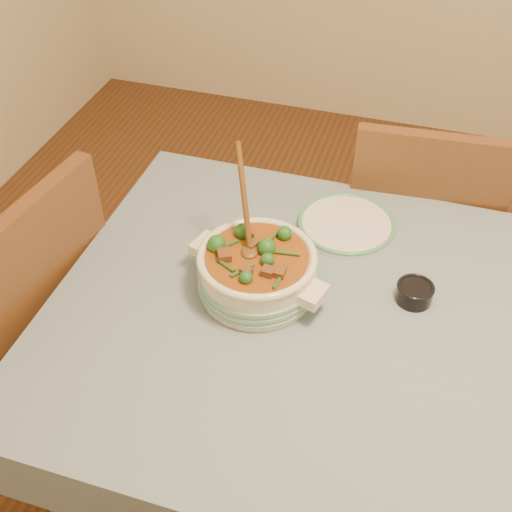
% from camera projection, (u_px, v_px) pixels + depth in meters
% --- Properties ---
extents(floor, '(4.50, 4.50, 0.00)m').
position_uv_depth(floor, '(366.00, 495.00, 1.98)').
color(floor, '#4C2E15').
rests_on(floor, ground).
extents(dining_table, '(1.68, 1.08, 0.76)m').
position_uv_depth(dining_table, '(398.00, 360.00, 1.53)').
color(dining_table, brown).
rests_on(dining_table, floor).
extents(stew_casserole, '(0.36, 0.35, 0.34)m').
position_uv_depth(stew_casserole, '(257.00, 268.00, 1.53)').
color(stew_casserole, beige).
rests_on(stew_casserole, dining_table).
extents(white_plate, '(0.28, 0.28, 0.02)m').
position_uv_depth(white_plate, '(346.00, 224.00, 1.74)').
color(white_plate, silver).
rests_on(white_plate, dining_table).
extents(condiment_bowl, '(0.11, 0.11, 0.05)m').
position_uv_depth(condiment_bowl, '(415.00, 292.00, 1.53)').
color(condiment_bowl, black).
rests_on(condiment_bowl, dining_table).
extents(chair_far, '(0.48, 0.48, 0.96)m').
position_uv_depth(chair_far, '(417.00, 227.00, 2.09)').
color(chair_far, brown).
rests_on(chair_far, floor).
extents(chair_left, '(0.51, 0.51, 0.99)m').
position_uv_depth(chair_left, '(28.00, 314.00, 1.78)').
color(chair_left, brown).
rests_on(chair_left, floor).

